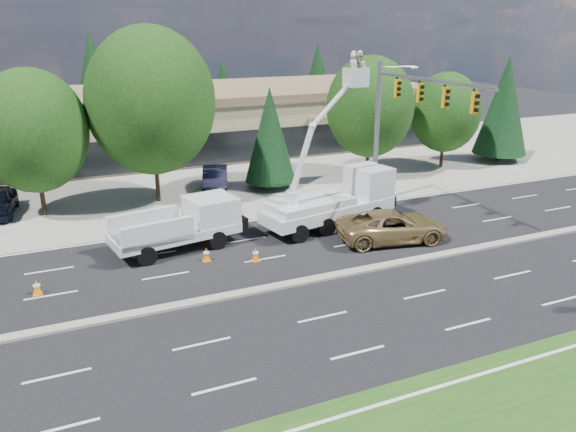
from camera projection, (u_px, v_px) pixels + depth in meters
name	position (u px, v px, depth m)	size (l,w,h in m)	color
ground	(291.00, 285.00, 25.39)	(140.00, 140.00, 0.00)	black
concrete_apron	(185.00, 178.00, 42.72)	(140.00, 22.00, 0.01)	gray
road_median	(291.00, 284.00, 25.37)	(120.00, 0.55, 0.12)	gray
strip_mall	(157.00, 121.00, 50.43)	(50.40, 15.40, 5.50)	tan
tree_front_c	(33.00, 131.00, 32.92)	(6.39, 6.39, 8.86)	#332114
tree_front_d	(151.00, 101.00, 35.11)	(8.07, 8.07, 11.19)	#332114
tree_front_e	(270.00, 135.00, 39.01)	(3.61, 3.61, 7.12)	#332114
tree_front_f	(370.00, 107.00, 41.54)	(6.50, 6.50, 9.02)	#332114
tree_front_g	(446.00, 112.00, 44.44)	(5.49, 5.49, 7.62)	#332114
tree_front_h	(504.00, 105.00, 46.63)	(4.41, 4.41, 8.69)	#332114
tree_back_b	(94.00, 79.00, 58.44)	(5.29, 5.29, 10.44)	#332114
tree_back_c	(223.00, 89.00, 64.25)	(3.73, 3.73, 7.35)	#332114
tree_back_d	(317.00, 78.00, 68.49)	(4.50, 4.50, 8.88)	#332114
signal_mast	(398.00, 114.00, 33.27)	(2.76, 10.16, 9.00)	gray
utility_pickup	(184.00, 229.00, 29.25)	(6.86, 3.46, 2.51)	silver
bucket_truck	(338.00, 191.00, 32.37)	(8.46, 3.96, 9.79)	silver
traffic_cone_a	(37.00, 287.00, 24.40)	(0.40, 0.40, 0.70)	orange
traffic_cone_b	(206.00, 254.00, 27.84)	(0.40, 0.40, 0.70)	orange
traffic_cone_c	(256.00, 254.00, 27.84)	(0.40, 0.40, 0.70)	orange
traffic_cone_d	(398.00, 224.00, 31.93)	(0.40, 0.40, 0.70)	orange
minivan	(392.00, 226.00, 30.26)	(2.76, 5.98, 1.66)	#A3864F
parked_car_east	(215.00, 179.00, 39.45)	(1.71, 4.90, 1.61)	black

